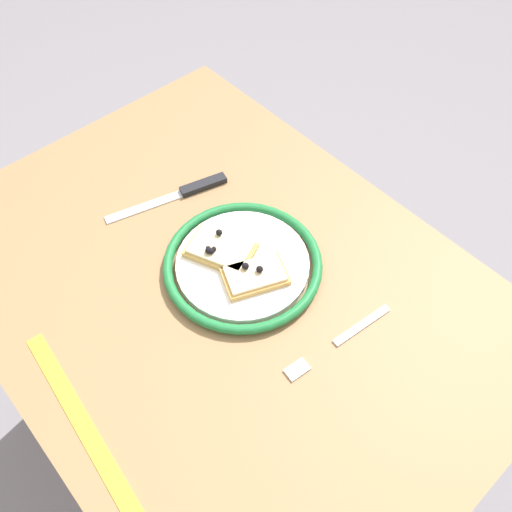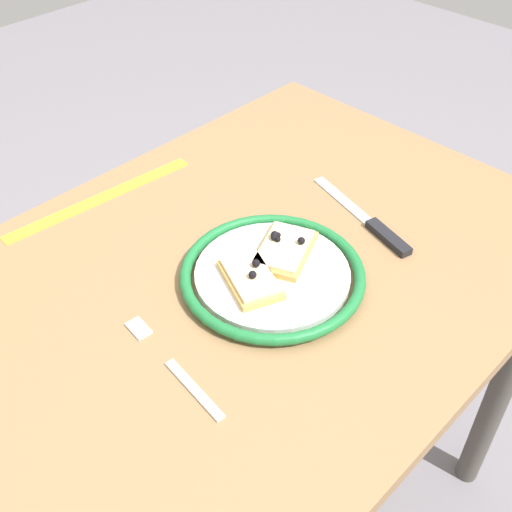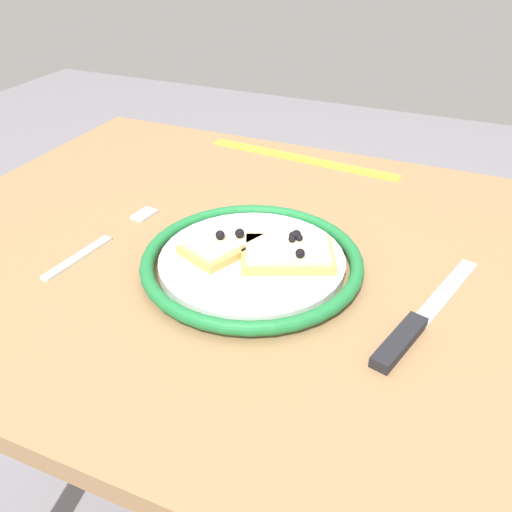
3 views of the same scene
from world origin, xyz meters
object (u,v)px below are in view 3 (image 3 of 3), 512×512
dining_table (269,328)px  pizza_slice_near (225,242)px  plate (252,261)px  measuring_tape (301,159)px  fork (105,240)px  knife (414,326)px  pizza_slice_far (288,253)px

dining_table → pizza_slice_near: (-0.04, -0.04, 0.15)m
pizza_slice_near → plate: bearing=-9.3°
measuring_tape → plate: bearing=-75.6°
dining_table → fork: 0.25m
pizza_slice_near → measuring_tape: size_ratio=0.34×
dining_table → plate: 0.15m
plate → pizza_slice_near: bearing=170.7°
knife → fork: (-0.40, 0.02, -0.00)m
pizza_slice_near → pizza_slice_far: (0.08, 0.01, 0.00)m
dining_table → fork: (-0.21, -0.06, 0.13)m
fork → measuring_tape: (0.15, 0.36, -0.00)m
knife → dining_table: bearing=157.5°
dining_table → knife: size_ratio=4.10×
fork → measuring_tape: bearing=67.9°
measuring_tape → pizza_slice_far: bearing=-68.6°
plate → fork: 0.20m
pizza_slice_near → fork: (-0.16, -0.02, -0.02)m
knife → measuring_tape: bearing=124.2°
dining_table → knife: bearing=-22.5°
fork → measuring_tape: size_ratio=0.59×
plate → knife: bearing=-10.0°
knife → pizza_slice_far: bearing=162.6°
pizza_slice_far → knife: (0.16, -0.05, -0.02)m
pizza_slice_near → fork: pizza_slice_near is taller
pizza_slice_far → knife: 0.17m
plate → pizza_slice_near: pizza_slice_near is taller
plate → pizza_slice_near: size_ratio=2.25×
plate → knife: (0.20, -0.04, -0.01)m
dining_table → pizza_slice_far: 0.16m
knife → measuring_tape: (-0.26, 0.38, -0.00)m
plate → measuring_tape: 0.35m
pizza_slice_far → knife: size_ratio=0.55×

